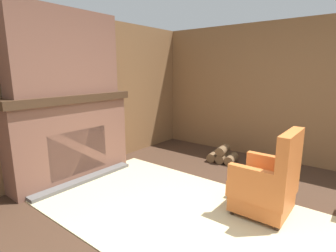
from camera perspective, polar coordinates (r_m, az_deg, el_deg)
ground_plane at (r=2.80m, az=13.13°, el=-23.82°), size 14.00×14.00×0.00m
wood_panel_wall_left at (r=4.29m, az=-22.55°, el=5.92°), size 0.06×6.18×2.47m
wood_panel_wall_back at (r=5.00m, az=28.16°, el=6.19°), size 6.18×0.09×2.47m
fireplace_hearth at (r=4.18m, az=-20.26°, el=-2.38°), size 0.61×1.91×1.28m
chimney_breast at (r=4.08m, az=-21.65°, el=14.60°), size 0.35×1.59×1.17m
area_rug at (r=3.09m, az=7.05°, el=-19.70°), size 4.12×2.01×0.01m
armchair at (r=3.22m, az=20.83°, el=-11.80°), size 0.62×0.63×1.01m
firewood_stack at (r=4.86m, az=11.80°, el=-6.30°), size 0.52×0.41×0.30m
oil_lamp_vase at (r=3.96m, az=-25.56°, el=7.22°), size 0.09×0.09×0.26m
storage_case at (r=4.39m, az=-15.81°, el=8.09°), size 0.14×0.25×0.15m
decorative_plate_on_mantel at (r=4.07m, az=-22.99°, el=8.13°), size 0.07×0.27×0.27m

